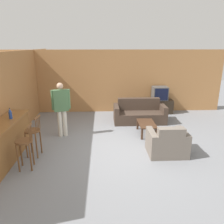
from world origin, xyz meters
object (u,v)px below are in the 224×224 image
couch_far (139,114)px  tv (160,93)px  coffee_table (147,125)px  person_by_window (61,107)px  bar_chair_mid (33,134)px  bottle (10,114)px  tv_unit (159,106)px  bar_chair_near (25,145)px  armchair_near (167,144)px

couch_far → tv: (1.02, 1.06, 0.55)m
coffee_table → person_by_window: 2.75m
bar_chair_mid → couch_far: size_ratio=0.57×
coffee_table → person_by_window: bearing=-179.0°
couch_far → bottle: bottle is taller
couch_far → bottle: (-3.71, -2.36, 0.81)m
couch_far → bottle: bearing=-147.5°
tv_unit → bar_chair_mid: bearing=-139.6°
bar_chair_near → bar_chair_mid: bearing=90.0°
tv_unit → bottle: 5.89m
bar_chair_mid → coffee_table: size_ratio=1.15×
tv_unit → bottle: bearing=-144.1°
coffee_table → bottle: (-3.75, -1.18, 0.80)m
bar_chair_mid → tv: tv is taller
tv → person_by_window: bearing=-147.9°
couch_far → coffee_table: size_ratio=2.04×
armchair_near → person_by_window: person_by_window is taller
bar_chair_mid → tv_unit: bearing=40.4°
armchair_near → person_by_window: size_ratio=0.58×
bar_chair_mid → armchair_near: size_ratio=1.09×
tv_unit → person_by_window: person_by_window is taller
coffee_table → couch_far: bearing=92.0°
tv_unit → armchair_near: bearing=-101.0°
couch_far → bottle: 4.47m
person_by_window → bar_chair_near: bearing=-105.4°
bar_chair_mid → bar_chair_near: bearing=-90.0°
couch_far → coffee_table: couch_far is taller
couch_far → armchair_near: couch_far is taller
bottle → bar_chair_mid: bearing=-12.8°
bar_chair_near → coffee_table: size_ratio=1.15×
bottle → tv: bearing=35.9°
bar_chair_near → coffee_table: bearing=31.1°
armchair_near → bar_chair_near: bearing=-171.3°
bar_chair_mid → armchair_near: bearing=-1.5°
couch_far → armchair_near: bearing=-83.2°
armchair_near → tv: tv is taller
armchair_near → tv: bearing=79.0°
coffee_table → bottle: bottle is taller
bar_chair_near → bottle: size_ratio=3.77×
armchair_near → tv_unit: 3.71m
bar_chair_mid → couch_far: bar_chair_mid is taller
bar_chair_near → tv_unit: size_ratio=0.97×
couch_far → tv_unit: 1.47m
bar_chair_near → bottle: bearing=126.5°
bar_chair_near → couch_far: size_ratio=0.57×
coffee_table → bottle: 4.01m
tv → bottle: size_ratio=2.12×
bar_chair_near → bottle: 1.06m
bar_chair_mid → tv: bearing=40.4°
coffee_table → person_by_window: size_ratio=0.55×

